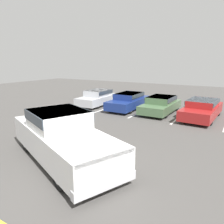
{
  "coord_description": "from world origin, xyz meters",
  "views": [
    {
      "loc": [
        4.56,
        -5.17,
        3.69
      ],
      "look_at": [
        -1.33,
        4.69,
        1.0
      ],
      "focal_mm": 35.0,
      "sensor_mm": 36.0,
      "label": 1
    }
  ],
  "objects_px": {
    "parked_sedan_c": "(161,104)",
    "wheel_stop_curb": "(196,107)",
    "pickup_truck": "(63,137)",
    "parked_sedan_d": "(202,108)",
    "parked_sedan_a": "(98,97)",
    "parked_sedan_b": "(129,100)"
  },
  "relations": [
    {
      "from": "wheel_stop_curb",
      "to": "parked_sedan_b",
      "type": "bearing_deg",
      "value": -144.73
    },
    {
      "from": "parked_sedan_a",
      "to": "parked_sedan_b",
      "type": "distance_m",
      "value": 2.97
    },
    {
      "from": "parked_sedan_b",
      "to": "parked_sedan_c",
      "type": "height_order",
      "value": "parked_sedan_b"
    },
    {
      "from": "parked_sedan_a",
      "to": "parked_sedan_d",
      "type": "distance_m",
      "value": 8.4
    },
    {
      "from": "pickup_truck",
      "to": "wheel_stop_curb",
      "type": "relative_size",
      "value": 3.75
    },
    {
      "from": "parked_sedan_c",
      "to": "wheel_stop_curb",
      "type": "bearing_deg",
      "value": 149.82
    },
    {
      "from": "parked_sedan_b",
      "to": "parked_sedan_d",
      "type": "xyz_separation_m",
      "value": [
        5.44,
        -0.09,
        -0.01
      ]
    },
    {
      "from": "parked_sedan_a",
      "to": "wheel_stop_curb",
      "type": "distance_m",
      "value": 8.11
    },
    {
      "from": "pickup_truck",
      "to": "parked_sedan_b",
      "type": "height_order",
      "value": "pickup_truck"
    },
    {
      "from": "parked_sedan_b",
      "to": "wheel_stop_curb",
      "type": "relative_size",
      "value": 2.81
    },
    {
      "from": "parked_sedan_a",
      "to": "parked_sedan_b",
      "type": "height_order",
      "value": "parked_sedan_a"
    },
    {
      "from": "wheel_stop_curb",
      "to": "parked_sedan_a",
      "type": "bearing_deg",
      "value": -157.33
    },
    {
      "from": "pickup_truck",
      "to": "parked_sedan_b",
      "type": "distance_m",
      "value": 9.71
    },
    {
      "from": "pickup_truck",
      "to": "parked_sedan_c",
      "type": "height_order",
      "value": "pickup_truck"
    },
    {
      "from": "pickup_truck",
      "to": "wheel_stop_curb",
      "type": "distance_m",
      "value": 12.95
    },
    {
      "from": "parked_sedan_d",
      "to": "wheel_stop_curb",
      "type": "relative_size",
      "value": 2.94
    },
    {
      "from": "parked_sedan_c",
      "to": "parked_sedan_d",
      "type": "bearing_deg",
      "value": 88.55
    },
    {
      "from": "pickup_truck",
      "to": "parked_sedan_a",
      "type": "bearing_deg",
      "value": 140.45
    },
    {
      "from": "parked_sedan_a",
      "to": "parked_sedan_c",
      "type": "xyz_separation_m",
      "value": [
        5.57,
        -0.05,
        -0.04
      ]
    },
    {
      "from": "parked_sedan_a",
      "to": "parked_sedan_d",
      "type": "xyz_separation_m",
      "value": [
        8.4,
        -0.15,
        -0.01
      ]
    },
    {
      "from": "pickup_truck",
      "to": "parked_sedan_c",
      "type": "bearing_deg",
      "value": 109.39
    },
    {
      "from": "parked_sedan_b",
      "to": "parked_sedan_a",
      "type": "bearing_deg",
      "value": -92.43
    }
  ]
}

